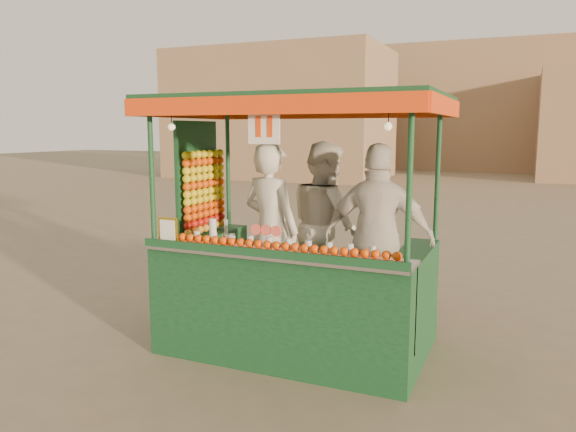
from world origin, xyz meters
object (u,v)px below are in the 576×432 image
at_px(vendor_middle, 325,225).
at_px(vendor_right, 378,238).
at_px(juice_cart, 288,271).
at_px(vendor_left, 271,230).

xyz_separation_m(vendor_middle, vendor_right, (0.72, -0.49, -0.00)).
xyz_separation_m(juice_cart, vendor_middle, (0.17, 0.63, 0.39)).
relative_size(juice_cart, vendor_middle, 1.55).
distance_m(juice_cart, vendor_middle, 0.76).
xyz_separation_m(juice_cart, vendor_right, (0.89, 0.14, 0.38)).
relative_size(vendor_left, vendor_right, 1.00).
distance_m(juice_cart, vendor_right, 0.98).
xyz_separation_m(juice_cart, vendor_left, (-0.27, 0.15, 0.38)).
bearing_deg(juice_cart, vendor_middle, 75.01).
bearing_deg(vendor_left, vendor_right, -166.35).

